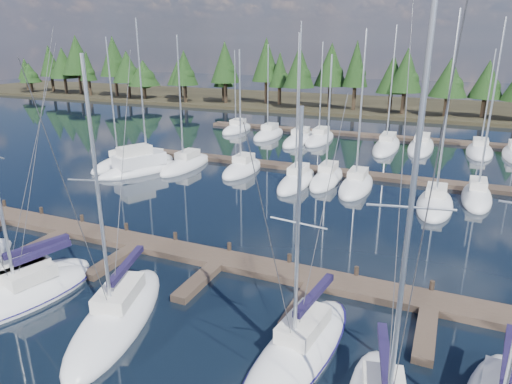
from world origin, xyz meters
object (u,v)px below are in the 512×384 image
at_px(front_sailboat_4, 299,351).
at_px(motor_yacht_left, 140,167).
at_px(main_dock, 217,264).
at_px(front_sailboat_2, 16,288).
at_px(front_sailboat_1, 25,295).
at_px(front_sailboat_3, 118,316).

bearing_deg(front_sailboat_4, motor_yacht_left, 139.09).
height_order(main_dock, front_sailboat_2, front_sailboat_2).
bearing_deg(front_sailboat_4, main_dock, 140.71).
distance_m(front_sailboat_1, front_sailboat_4, 14.68).
distance_m(front_sailboat_1, front_sailboat_3, 5.76).
relative_size(front_sailboat_1, front_sailboat_3, 1.08).
bearing_deg(motor_yacht_left, front_sailboat_3, -55.24).
relative_size(front_sailboat_3, motor_yacht_left, 1.39).
relative_size(main_dock, front_sailboat_3, 3.31).
bearing_deg(front_sailboat_3, front_sailboat_4, 6.90).
relative_size(front_sailboat_2, front_sailboat_3, 1.03).
bearing_deg(front_sailboat_4, front_sailboat_3, -173.10).
xyz_separation_m(front_sailboat_2, front_sailboat_4, (15.64, 1.12, -0.01)).
height_order(front_sailboat_2, motor_yacht_left, front_sailboat_2).
xyz_separation_m(front_sailboat_3, motor_yacht_left, (-15.24, 21.95, 0.22)).
bearing_deg(front_sailboat_3, front_sailboat_1, -176.56).
distance_m(front_sailboat_1, motor_yacht_left, 24.23).
bearing_deg(front_sailboat_2, front_sailboat_4, 4.08).
relative_size(front_sailboat_2, front_sailboat_4, 1.18).
bearing_deg(front_sailboat_2, front_sailboat_3, 0.37).
relative_size(front_sailboat_2, motor_yacht_left, 1.43).
bearing_deg(front_sailboat_4, front_sailboat_1, -174.46).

